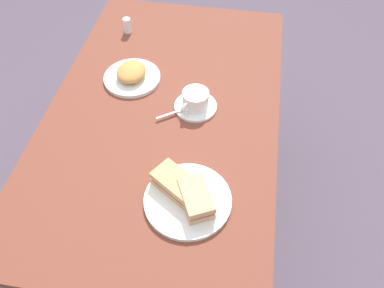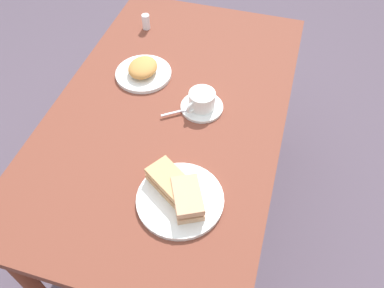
% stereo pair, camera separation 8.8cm
% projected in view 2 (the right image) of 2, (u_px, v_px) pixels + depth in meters
% --- Properties ---
extents(ground_plane, '(6.00, 6.00, 0.00)m').
position_uv_depth(ground_plane, '(176.00, 211.00, 1.91)').
color(ground_plane, '#514453').
extents(dining_table, '(1.32, 0.79, 0.72)m').
position_uv_depth(dining_table, '(171.00, 123.00, 1.41)').
color(dining_table, brown).
rests_on(dining_table, ground_plane).
extents(sandwich_plate, '(0.25, 0.25, 0.01)m').
position_uv_depth(sandwich_plate, '(180.00, 199.00, 1.11)').
color(sandwich_plate, white).
rests_on(sandwich_plate, dining_table).
extents(sandwich_front, '(0.14, 0.12, 0.05)m').
position_uv_depth(sandwich_front, '(188.00, 199.00, 1.07)').
color(sandwich_front, tan).
rests_on(sandwich_front, sandwich_plate).
extents(sandwich_back, '(0.14, 0.16, 0.05)m').
position_uv_depth(sandwich_back, '(170.00, 182.00, 1.11)').
color(sandwich_back, tan).
rests_on(sandwich_back, sandwich_plate).
extents(coffee_saucer, '(0.15, 0.15, 0.01)m').
position_uv_depth(coffee_saucer, '(202.00, 107.00, 1.34)').
color(coffee_saucer, white).
rests_on(coffee_saucer, dining_table).
extents(coffee_cup, '(0.11, 0.09, 0.06)m').
position_uv_depth(coffee_cup, '(202.00, 100.00, 1.31)').
color(coffee_cup, white).
rests_on(coffee_cup, coffee_saucer).
extents(spoon, '(0.07, 0.09, 0.01)m').
position_uv_depth(spoon, '(180.00, 111.00, 1.32)').
color(spoon, silver).
rests_on(spoon, coffee_saucer).
extents(side_plate, '(0.21, 0.21, 0.01)m').
position_uv_depth(side_plate, '(144.00, 74.00, 1.45)').
color(side_plate, white).
rests_on(side_plate, dining_table).
extents(side_food_pile, '(0.12, 0.10, 0.04)m').
position_uv_depth(side_food_pile, '(143.00, 68.00, 1.43)').
color(side_food_pile, '#C68641').
rests_on(side_food_pile, side_plate).
extents(salt_shaker, '(0.03, 0.03, 0.06)m').
position_uv_depth(salt_shaker, '(146.00, 22.00, 1.62)').
color(salt_shaker, silver).
rests_on(salt_shaker, dining_table).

